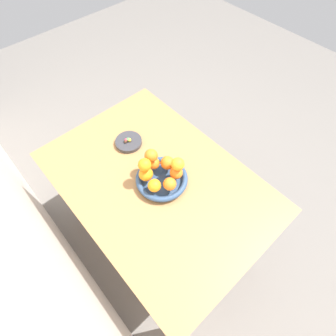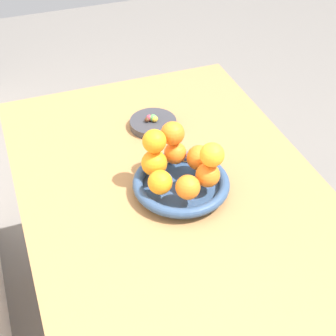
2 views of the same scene
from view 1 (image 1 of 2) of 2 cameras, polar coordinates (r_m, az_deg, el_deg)
The scene contains 17 objects.
ground_plane at distance 1.92m, azimuth -1.74°, elevation -14.20°, with size 6.00×6.00×0.00m, color slate.
dining_table at distance 1.32m, azimuth -2.46°, elevation -4.59°, with size 1.10×0.76×0.74m.
fruit_bowl at distance 1.22m, azimuth -1.37°, elevation -2.43°, with size 0.24×0.24×0.04m.
candy_dish at distance 1.38m, azimuth -8.56°, elevation 5.61°, with size 0.14×0.14×0.02m, color #333338.
orange_0 at distance 1.18m, azimuth -4.83°, elevation -1.32°, with size 0.07×0.07×0.07m, color orange.
orange_1 at distance 1.15m, azimuth -2.99°, elevation -3.83°, with size 0.06×0.06×0.06m, color orange.
orange_2 at distance 1.15m, azimuth 0.38°, elevation -3.50°, with size 0.06×0.06×0.06m, color orange.
orange_3 at distance 1.18m, azimuth 1.79°, elevation -1.02°, with size 0.06×0.06×0.06m, color orange.
orange_4 at distance 1.21m, azimuth -0.09°, elevation 1.08°, with size 0.06×0.06×0.06m, color orange.
orange_5 at distance 1.21m, azimuth -3.18°, elevation 1.03°, with size 0.06×0.06×0.06m, color orange.
orange_6 at distance 1.17m, azimuth -3.69°, elevation 2.73°, with size 0.06×0.06×0.06m, color orange.
orange_7 at distance 1.13m, azimuth -5.11°, elevation 0.68°, with size 0.06×0.06×0.06m, color orange.
orange_8 at distance 1.14m, azimuth 2.16°, elevation 0.87°, with size 0.06×0.06×0.06m, color orange.
candy_ball_0 at distance 1.36m, azimuth -9.25°, elevation 5.67°, with size 0.01×0.01×0.01m, color #472819.
candy_ball_1 at distance 1.36m, azimuth -9.08°, elevation 6.03°, with size 0.02×0.02×0.02m, color #C6384C.
candy_ball_2 at distance 1.36m, azimuth -8.38°, elevation 6.06°, with size 0.02×0.02×0.02m, color gold.
candy_ball_3 at distance 1.36m, azimuth -8.63°, elevation 6.15°, with size 0.02×0.02×0.02m, color #4C9947.
Camera 1 is at (-0.52, 0.39, 1.80)m, focal length 28.00 mm.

